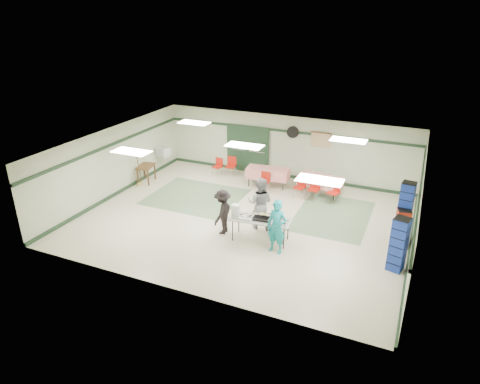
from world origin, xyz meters
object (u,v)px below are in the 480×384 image
at_px(printer_table, 146,168).
at_px(volunteer_teal, 277,227).
at_px(chair_b, 300,185).
at_px(chair_loose_b, 218,165).
at_px(crate_stack_blue_a, 404,213).
at_px(crate_stack_red, 402,228).
at_px(dining_table_b, 268,173).
at_px(serving_table, 261,220).
at_px(chair_a, 315,187).
at_px(broom, 139,168).
at_px(chair_loose_a, 231,164).
at_px(office_printer, 163,152).
at_px(chair_d, 265,180).
at_px(dining_table_a, 320,181).
at_px(crate_stack_blue_b, 399,244).
at_px(volunteer_grey, 260,203).
at_px(chair_c, 334,190).
at_px(volunteer_dark, 223,212).

bearing_deg(printer_table, volunteer_teal, -37.29).
xyz_separation_m(chair_b, chair_loose_b, (-3.98, 0.85, -0.02)).
height_order(crate_stack_blue_a, crate_stack_red, crate_stack_blue_a).
bearing_deg(dining_table_b, printer_table, -166.96).
distance_m(serving_table, chair_b, 3.79).
distance_m(chair_a, chair_loose_b, 4.62).
bearing_deg(broom, chair_b, -2.10).
xyz_separation_m(chair_loose_a, office_printer, (-2.96, -0.81, 0.42)).
relative_size(chair_loose_b, broom, 0.55).
distance_m(crate_stack_red, printer_table, 10.38).
bearing_deg(printer_table, serving_table, -36.10).
relative_size(chair_d, broom, 0.56).
bearing_deg(chair_d, dining_table_a, 16.00).
height_order(crate_stack_red, crate_stack_blue_b, crate_stack_blue_b).
distance_m(dining_table_a, printer_table, 7.23).
xyz_separation_m(crate_stack_red, broom, (-10.38, 0.95, 0.12)).
relative_size(volunteer_grey, printer_table, 1.79).
xyz_separation_m(chair_d, printer_table, (-4.93, -1.11, 0.15)).
xyz_separation_m(dining_table_a, chair_a, (-0.07, -0.57, -0.05)).
relative_size(volunteer_teal, chair_d, 2.10).
relative_size(serving_table, chair_b, 2.40).
bearing_deg(chair_d, chair_loose_b, 162.14).
bearing_deg(printer_table, chair_b, -2.97).
distance_m(dining_table_a, chair_loose_a, 4.11).
relative_size(volunteer_teal, crate_stack_blue_b, 1.05).
bearing_deg(crate_stack_red, chair_loose_b, 157.54).
xyz_separation_m(chair_d, crate_stack_blue_a, (5.37, -2.16, 0.53)).
height_order(chair_c, crate_stack_blue_a, crate_stack_blue_a).
distance_m(serving_table, crate_stack_blue_a, 4.41).
height_order(dining_table_b, crate_stack_red, crate_stack_red).
xyz_separation_m(crate_stack_blue_a, broom, (-10.38, 0.70, -0.28)).
bearing_deg(chair_c, office_printer, -164.70).
relative_size(volunteer_grey, chair_d, 2.21).
bearing_deg(printer_table, chair_a, -3.71).
height_order(volunteer_dark, broom, volunteer_dark).
xyz_separation_m(chair_a, printer_table, (-6.96, -1.11, 0.12)).
bearing_deg(chair_loose_a, volunteer_grey, -59.45).
bearing_deg(volunteer_teal, chair_a, 98.50).
height_order(dining_table_a, crate_stack_blue_a, crate_stack_blue_a).
xyz_separation_m(serving_table, volunteer_teal, (0.69, -0.47, 0.13)).
bearing_deg(crate_stack_blue_b, volunteer_grey, 169.44).
height_order(volunteer_grey, printer_table, volunteer_grey).
xyz_separation_m(crate_stack_blue_b, office_printer, (-10.30, 4.05, 0.14)).
relative_size(serving_table, chair_d, 2.45).
height_order(volunteer_dark, dining_table_a, volunteer_dark).
bearing_deg(volunteer_teal, volunteer_dark, 176.89).
bearing_deg(crate_stack_blue_a, chair_d, 158.07).
bearing_deg(broom, crate_stack_blue_a, -18.67).
distance_m(serving_table, dining_table_b, 4.57).
bearing_deg(chair_loose_a, volunteer_teal, -58.72).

